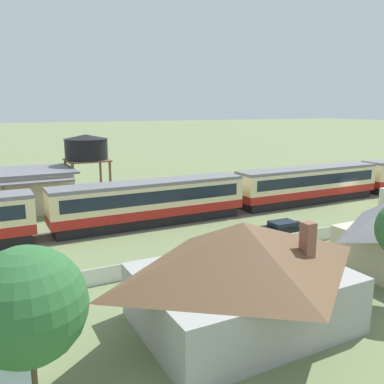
{
  "coord_description": "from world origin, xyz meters",
  "views": [
    {
      "loc": [
        -36.11,
        -31.06,
        10.19
      ],
      "look_at": [
        -18.43,
        2.77,
        2.35
      ],
      "focal_mm": 38.0,
      "sensor_mm": 36.0,
      "label": 1
    }
  ],
  "objects_px": {
    "cottage_brown_roof": "(242,272)",
    "parked_car_black": "(283,229)",
    "yard_tree_1": "(27,306)",
    "station_building": "(2,192)",
    "passenger_train": "(240,191)",
    "water_tower": "(86,148)"
  },
  "relations": [
    {
      "from": "cottage_brown_roof",
      "to": "parked_car_black",
      "type": "relative_size",
      "value": 2.46
    },
    {
      "from": "parked_car_black",
      "to": "yard_tree_1",
      "type": "xyz_separation_m",
      "value": [
        -20.59,
        -12.38,
        3.72
      ]
    },
    {
      "from": "cottage_brown_roof",
      "to": "yard_tree_1",
      "type": "distance_m",
      "value": 10.05
    },
    {
      "from": "parked_car_black",
      "to": "yard_tree_1",
      "type": "height_order",
      "value": "yard_tree_1"
    },
    {
      "from": "cottage_brown_roof",
      "to": "yard_tree_1",
      "type": "xyz_separation_m",
      "value": [
        -9.6,
        -2.43,
        1.67
      ]
    },
    {
      "from": "station_building",
      "to": "parked_car_black",
      "type": "distance_m",
      "value": 27.65
    },
    {
      "from": "passenger_train",
      "to": "water_tower",
      "type": "relative_size",
      "value": 9.92
    },
    {
      "from": "station_building",
      "to": "water_tower",
      "type": "bearing_deg",
      "value": 8.8
    },
    {
      "from": "parked_car_black",
      "to": "water_tower",
      "type": "bearing_deg",
      "value": 120.15
    },
    {
      "from": "parked_car_black",
      "to": "yard_tree_1",
      "type": "relative_size",
      "value": 0.68
    },
    {
      "from": "cottage_brown_roof",
      "to": "parked_car_black",
      "type": "bearing_deg",
      "value": 42.16
    },
    {
      "from": "station_building",
      "to": "parked_car_black",
      "type": "bearing_deg",
      "value": -43.85
    },
    {
      "from": "passenger_train",
      "to": "yard_tree_1",
      "type": "height_order",
      "value": "yard_tree_1"
    },
    {
      "from": "passenger_train",
      "to": "parked_car_black",
      "type": "relative_size",
      "value": 17.6
    },
    {
      "from": "station_building",
      "to": "cottage_brown_roof",
      "type": "bearing_deg",
      "value": -72.94
    },
    {
      "from": "station_building",
      "to": "cottage_brown_roof",
      "type": "height_order",
      "value": "cottage_brown_roof"
    },
    {
      "from": "water_tower",
      "to": "yard_tree_1",
      "type": "xyz_separation_m",
      "value": [
        -9.63,
        -32.89,
        -1.61
      ]
    },
    {
      "from": "yard_tree_1",
      "to": "water_tower",
      "type": "bearing_deg",
      "value": 73.69
    },
    {
      "from": "passenger_train",
      "to": "yard_tree_1",
      "type": "xyz_separation_m",
      "value": [
        -21.78,
        -20.49,
        2.12
      ]
    },
    {
      "from": "cottage_brown_roof",
      "to": "parked_car_black",
      "type": "height_order",
      "value": "cottage_brown_roof"
    },
    {
      "from": "water_tower",
      "to": "parked_car_black",
      "type": "relative_size",
      "value": 1.77
    },
    {
      "from": "station_building",
      "to": "yard_tree_1",
      "type": "xyz_separation_m",
      "value": [
        -0.68,
        -31.51,
        2.23
      ]
    }
  ]
}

